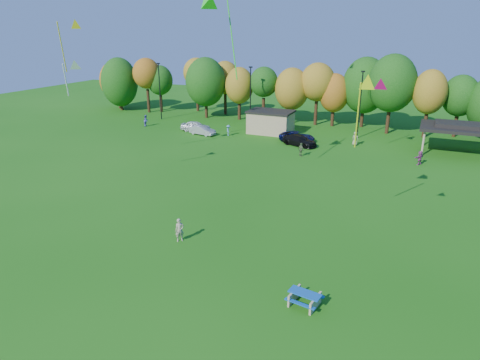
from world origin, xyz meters
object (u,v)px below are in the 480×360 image
at_px(kite_flyer, 180,230).
at_px(car_a, 196,126).
at_px(car_d, 300,140).
at_px(picnic_table, 305,298).
at_px(car_c, 297,137).
at_px(car_b, 202,130).

height_order(kite_flyer, car_a, kite_flyer).
distance_m(car_a, car_d, 16.41).
relative_size(picnic_table, car_c, 0.42).
height_order(car_b, car_c, car_c).
relative_size(picnic_table, car_d, 0.42).
bearing_deg(car_d, kite_flyer, -162.05).
bearing_deg(car_b, car_c, -73.42).
relative_size(kite_flyer, car_a, 0.40).
distance_m(picnic_table, car_d, 33.96).
height_order(picnic_table, car_c, car_c).
bearing_deg(car_c, car_b, 98.67).
distance_m(kite_flyer, car_d, 28.82).
bearing_deg(picnic_table, car_a, 136.87).
bearing_deg(car_c, car_a, 92.04).
height_order(picnic_table, car_b, car_b).
xyz_separation_m(car_a, car_c, (15.42, 0.21, -0.08)).
relative_size(car_a, car_c, 0.92).
height_order(car_b, car_d, car_d).
relative_size(picnic_table, kite_flyer, 1.16).
height_order(kite_flyer, car_b, kite_flyer).
xyz_separation_m(kite_flyer, car_b, (-13.88, 28.99, -0.21)).
distance_m(picnic_table, car_b, 40.63).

